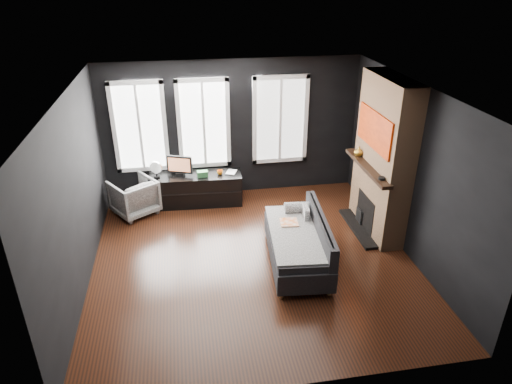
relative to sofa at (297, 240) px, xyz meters
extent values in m
plane|color=black|center=(-0.67, 0.19, -0.40)|extent=(5.00, 5.00, 0.00)
plane|color=white|center=(-0.67, 0.19, 2.30)|extent=(5.00, 5.00, 0.00)
cube|color=black|center=(-0.67, 2.69, 0.95)|extent=(5.00, 0.02, 2.70)
cube|color=black|center=(-3.17, 0.19, 0.95)|extent=(0.02, 5.00, 2.70)
cube|color=black|center=(1.83, 0.19, 0.95)|extent=(0.02, 5.00, 2.70)
cube|color=gray|center=(0.25, 0.45, 0.18)|extent=(0.11, 0.33, 0.33)
imported|color=white|center=(-2.62, 2.07, -0.03)|extent=(0.99, 0.97, 0.75)
imported|color=orange|center=(-0.98, 2.22, 0.26)|extent=(0.13, 0.11, 0.11)
imported|color=tan|center=(-0.84, 2.31, 0.33)|extent=(0.17, 0.09, 0.24)
cube|color=#34763F|center=(-1.31, 2.19, 0.26)|extent=(0.21, 0.15, 0.11)
imported|color=gold|center=(1.38, 1.24, 0.91)|extent=(0.22, 0.22, 0.16)
cylinder|color=black|center=(1.38, 0.24, 0.85)|extent=(0.15, 0.15, 0.04)
camera|label=1|loc=(-1.63, -5.79, 3.83)|focal=32.00mm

